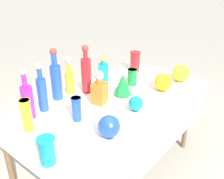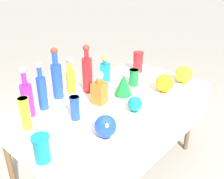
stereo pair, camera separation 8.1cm
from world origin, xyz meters
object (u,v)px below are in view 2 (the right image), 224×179
at_px(square_decanter_0, 99,90).
at_px(slender_vase_3, 25,113).
at_px(tall_bottle_2, 42,90).
at_px(tall_bottle_0, 87,73).
at_px(tall_bottle_3, 57,78).
at_px(round_bowl_0, 184,74).
at_px(round_bowl_2, 106,126).
at_px(slender_vase_1, 75,107).
at_px(fluted_vase_0, 123,84).
at_px(tall_bottle_4, 71,78).
at_px(slender_vase_2, 42,148).
at_px(slender_vase_4, 138,61).
at_px(round_bowl_1, 135,104).
at_px(square_decanter_1, 105,70).
at_px(tall_bottle_1, 27,97).
at_px(round_bowl_3, 165,83).
at_px(slender_vase_0, 134,77).

height_order(square_decanter_0, slender_vase_3, square_decanter_0).
bearing_deg(tall_bottle_2, tall_bottle_0, -4.58).
xyz_separation_m(tall_bottle_3, round_bowl_0, (0.95, -0.63, -0.09)).
bearing_deg(round_bowl_2, tall_bottle_2, 95.13).
relative_size(slender_vase_1, fluted_vase_0, 0.94).
distance_m(tall_bottle_4, slender_vase_2, 0.85).
bearing_deg(round_bowl_2, square_decanter_0, 49.29).
distance_m(slender_vase_4, round_bowl_2, 1.15).
bearing_deg(fluted_vase_0, round_bowl_0, -24.79).
bearing_deg(slender_vase_1, tall_bottle_0, 35.22).
relative_size(square_decanter_0, round_bowl_1, 2.30).
height_order(tall_bottle_4, round_bowl_0, tall_bottle_4).
distance_m(tall_bottle_4, square_decanter_1, 0.39).
bearing_deg(slender_vase_3, slender_vase_4, 2.31).
distance_m(fluted_vase_0, round_bowl_2, 0.60).
height_order(square_decanter_0, fluted_vase_0, square_decanter_0).
height_order(tall_bottle_1, tall_bottle_3, tall_bottle_3).
bearing_deg(slender_vase_2, square_decanter_1, 25.57).
height_order(slender_vase_2, round_bowl_3, same).
distance_m(square_decanter_0, round_bowl_0, 0.85).
height_order(square_decanter_1, round_bowl_1, square_decanter_1).
bearing_deg(fluted_vase_0, tall_bottle_4, 125.18).
height_order(tall_bottle_0, slender_vase_1, tall_bottle_0).
relative_size(tall_bottle_3, round_bowl_0, 2.54).
bearing_deg(tall_bottle_1, round_bowl_3, -28.45).
height_order(square_decanter_0, round_bowl_3, square_decanter_0).
distance_m(slender_vase_0, fluted_vase_0, 0.22).
height_order(tall_bottle_3, square_decanter_0, tall_bottle_3).
distance_m(tall_bottle_3, fluted_vase_0, 0.54).
xyz_separation_m(round_bowl_0, round_bowl_1, (-0.71, 0.02, -0.02)).
height_order(tall_bottle_2, slender_vase_1, tall_bottle_2).
bearing_deg(square_decanter_1, slender_vase_4, -14.50).
xyz_separation_m(round_bowl_1, round_bowl_3, (0.43, 0.01, 0.02)).
xyz_separation_m(slender_vase_1, round_bowl_0, (1.07, -0.28, -0.01)).
bearing_deg(square_decanter_0, tall_bottle_0, 69.41).
xyz_separation_m(square_decanter_0, round_bowl_3, (0.51, -0.28, -0.03)).
xyz_separation_m(tall_bottle_1, round_bowl_1, (0.55, -0.54, -0.08)).
xyz_separation_m(slender_vase_2, round_bowl_0, (1.47, -0.09, -0.00)).
bearing_deg(tall_bottle_2, tall_bottle_1, -178.86).
bearing_deg(tall_bottle_0, slender_vase_2, -149.76).
distance_m(square_decanter_1, round_bowl_0, 0.73).
relative_size(slender_vase_2, slender_vase_3, 0.71).
distance_m(tall_bottle_0, slender_vase_2, 0.89).
bearing_deg(slender_vase_4, round_bowl_2, -153.66).
bearing_deg(tall_bottle_2, slender_vase_1, -77.77).
relative_size(slender_vase_0, round_bowl_2, 1.01).
bearing_deg(tall_bottle_0, tall_bottle_1, 176.72).
xyz_separation_m(tall_bottle_3, round_bowl_1, (0.24, -0.61, -0.11)).
bearing_deg(round_bowl_2, tall_bottle_1, 106.89).
xyz_separation_m(tall_bottle_1, square_decanter_1, (0.83, 0.02, -0.05)).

